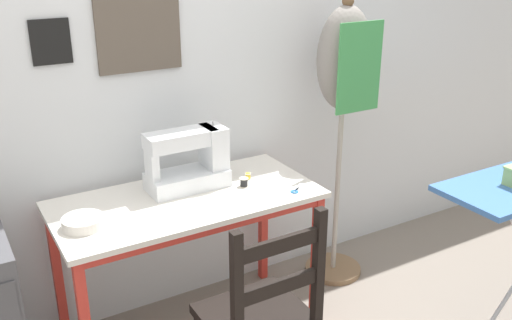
{
  "coord_description": "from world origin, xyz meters",
  "views": [
    {
      "loc": [
        -0.91,
        -1.87,
        1.82
      ],
      "look_at": [
        0.34,
        0.26,
        0.85
      ],
      "focal_mm": 40.0,
      "sensor_mm": 36.0,
      "label": 1
    }
  ],
  "objects_px": {
    "sewing_machine": "(191,161)",
    "dress_form": "(344,78)",
    "fabric_bowl": "(83,222)",
    "thread_spool_near_machine": "(244,182)",
    "scissors": "(297,190)",
    "wooden_chair": "(260,320)",
    "thread_spool_mid_table": "(248,176)"
  },
  "relations": [
    {
      "from": "scissors",
      "to": "wooden_chair",
      "type": "relative_size",
      "value": 0.12
    },
    {
      "from": "thread_spool_near_machine",
      "to": "thread_spool_mid_table",
      "type": "height_order",
      "value": "thread_spool_near_machine"
    },
    {
      "from": "dress_form",
      "to": "thread_spool_mid_table",
      "type": "bearing_deg",
      "value": -175.14
    },
    {
      "from": "sewing_machine",
      "to": "scissors",
      "type": "height_order",
      "value": "sewing_machine"
    },
    {
      "from": "fabric_bowl",
      "to": "thread_spool_mid_table",
      "type": "relative_size",
      "value": 5.39
    },
    {
      "from": "fabric_bowl",
      "to": "thread_spool_mid_table",
      "type": "height_order",
      "value": "fabric_bowl"
    },
    {
      "from": "fabric_bowl",
      "to": "scissors",
      "type": "xyz_separation_m",
      "value": [
        0.94,
        -0.14,
        -0.02
      ]
    },
    {
      "from": "thread_spool_mid_table",
      "to": "wooden_chair",
      "type": "height_order",
      "value": "wooden_chair"
    },
    {
      "from": "sewing_machine",
      "to": "dress_form",
      "type": "relative_size",
      "value": 0.25
    },
    {
      "from": "dress_form",
      "to": "wooden_chair",
      "type": "bearing_deg",
      "value": -143.03
    },
    {
      "from": "thread_spool_near_machine",
      "to": "fabric_bowl",
      "type": "bearing_deg",
      "value": -178.12
    },
    {
      "from": "thread_spool_near_machine",
      "to": "scissors",
      "type": "bearing_deg",
      "value": -40.84
    },
    {
      "from": "wooden_chair",
      "to": "dress_form",
      "type": "xyz_separation_m",
      "value": [
        0.9,
        0.68,
        0.71
      ]
    },
    {
      "from": "wooden_chair",
      "to": "thread_spool_near_machine",
      "type": "bearing_deg",
      "value": 66.34
    },
    {
      "from": "fabric_bowl",
      "to": "thread_spool_mid_table",
      "type": "distance_m",
      "value": 0.82
    },
    {
      "from": "dress_form",
      "to": "thread_spool_near_machine",
      "type": "bearing_deg",
      "value": -170.0
    },
    {
      "from": "scissors",
      "to": "thread_spool_near_machine",
      "type": "xyz_separation_m",
      "value": [
        -0.19,
        0.16,
        0.02
      ]
    },
    {
      "from": "scissors",
      "to": "thread_spool_mid_table",
      "type": "distance_m",
      "value": 0.26
    },
    {
      "from": "thread_spool_mid_table",
      "to": "dress_form",
      "type": "distance_m",
      "value": 0.72
    },
    {
      "from": "thread_spool_near_machine",
      "to": "dress_form",
      "type": "xyz_separation_m",
      "value": [
        0.66,
        0.12,
        0.39
      ]
    },
    {
      "from": "scissors",
      "to": "wooden_chair",
      "type": "xyz_separation_m",
      "value": [
        -0.43,
        -0.4,
        -0.3
      ]
    },
    {
      "from": "thread_spool_mid_table",
      "to": "wooden_chair",
      "type": "relative_size",
      "value": 0.03
    },
    {
      "from": "fabric_bowl",
      "to": "dress_form",
      "type": "xyz_separation_m",
      "value": [
        1.41,
        0.14,
        0.39
      ]
    },
    {
      "from": "thread_spool_near_machine",
      "to": "dress_form",
      "type": "height_order",
      "value": "dress_form"
    },
    {
      "from": "scissors",
      "to": "dress_form",
      "type": "bearing_deg",
      "value": 30.54
    },
    {
      "from": "fabric_bowl",
      "to": "thread_spool_near_machine",
      "type": "distance_m",
      "value": 0.75
    },
    {
      "from": "sewing_machine",
      "to": "thread_spool_near_machine",
      "type": "xyz_separation_m",
      "value": [
        0.21,
        -0.12,
        -0.11
      ]
    },
    {
      "from": "sewing_machine",
      "to": "scissors",
      "type": "xyz_separation_m",
      "value": [
        0.4,
        -0.28,
        -0.13
      ]
    },
    {
      "from": "thread_spool_near_machine",
      "to": "dress_form",
      "type": "distance_m",
      "value": 0.77
    },
    {
      "from": "thread_spool_mid_table",
      "to": "dress_form",
      "type": "relative_size",
      "value": 0.02
    },
    {
      "from": "fabric_bowl",
      "to": "thread_spool_near_machine",
      "type": "height_order",
      "value": "fabric_bowl"
    },
    {
      "from": "fabric_bowl",
      "to": "dress_form",
      "type": "distance_m",
      "value": 1.47
    }
  ]
}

